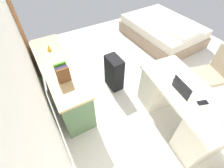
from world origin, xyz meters
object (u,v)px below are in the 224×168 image
credenza (62,81)px  bed (162,31)px  laptop (184,89)px  computer_mouse (173,78)px  suitcase_black (114,73)px  desk (180,107)px  figurine_small (49,48)px  cell_phone_near_laptop (203,103)px  office_chair (210,77)px

credenza → bed: bearing=-77.5°
laptop → computer_mouse: (0.25, -0.07, -0.03)m
suitcase_black → laptop: size_ratio=1.98×
desk → figurine_small: 2.31m
figurine_small → cell_phone_near_laptop: bearing=-146.3°
suitcase_black → credenza: bearing=74.9°
credenza → computer_mouse: (-1.13, -1.36, 0.39)m
suitcase_black → cell_phone_near_laptop: (-1.42, -0.46, 0.43)m
computer_mouse → cell_phone_near_laptop: 0.51m
bed → computer_mouse: (-1.76, 1.48, 0.53)m
credenza → laptop: (-1.39, -1.29, 0.43)m
suitcase_black → cell_phone_near_laptop: size_ratio=4.86×
credenza → cell_phone_near_laptop: 2.17m
desk → credenza: bearing=44.0°
credenza → figurine_small: 0.60m
cell_phone_near_laptop → figurine_small: size_ratio=1.24×
suitcase_black → office_chair: bearing=-127.6°
computer_mouse → cell_phone_near_laptop: computer_mouse is taller
bed → cell_phone_near_laptop: bearing=147.0°
laptop → cell_phone_near_laptop: size_ratio=2.45×
figurine_small → desk: bearing=-143.3°
desk → computer_mouse: 0.47m
laptop → figurine_small: bearing=35.6°
office_chair → laptop: 1.07m
office_chair → cell_phone_near_laptop: size_ratio=6.91×
desk → laptop: (0.02, 0.07, 0.41)m
cell_phone_near_laptop → credenza: bearing=58.9°
office_chair → laptop: laptop is taller
desk → computer_mouse: size_ratio=15.06×
computer_mouse → credenza: bearing=56.7°
desk → cell_phone_near_laptop: 0.43m
office_chair → figurine_small: 2.82m
bed → laptop: bearing=142.4°
laptop → figurine_small: (1.80, 1.29, 0.00)m
desk → cell_phone_near_laptop: size_ratio=11.07×
credenza → suitcase_black: (-0.22, -0.91, -0.05)m
office_chair → cell_phone_near_laptop: (-0.43, 0.90, 0.34)m
cell_phone_near_laptop → suitcase_black: bearing=36.9°
computer_mouse → figurine_small: (1.55, 1.36, 0.04)m
desk → bed: size_ratio=0.77×
figurine_small → computer_mouse: bearing=-138.7°
computer_mouse → cell_phone_near_laptop: size_ratio=0.74×
office_chair → laptop: (-0.17, 0.98, 0.39)m
laptop → desk: bearing=-108.0°
credenza → computer_mouse: bearing=-129.9°
office_chair → computer_mouse: size_ratio=9.40×
credenza → suitcase_black: bearing=-103.7°
laptop → office_chair: bearing=-79.9°
bed → figurine_small: (-0.22, 2.84, 0.57)m
laptop → figurine_small: 2.21m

